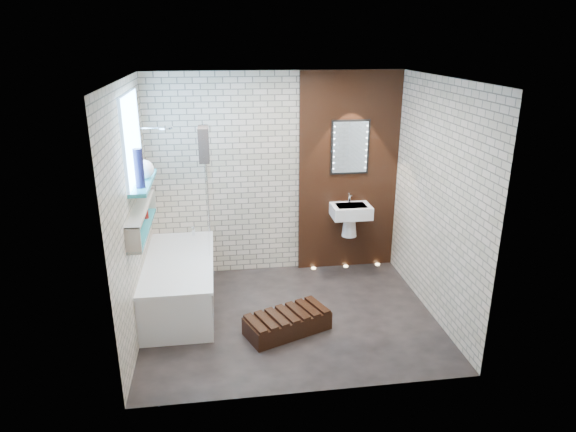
{
  "coord_description": "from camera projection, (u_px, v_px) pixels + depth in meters",
  "views": [
    {
      "loc": [
        -0.72,
        -4.97,
        2.98
      ],
      "look_at": [
        0.0,
        0.15,
        1.15
      ],
      "focal_mm": 31.75,
      "sensor_mm": 36.0,
      "label": 1
    }
  ],
  "objects": [
    {
      "name": "towel",
      "position": [
        204.0,
        144.0,
        5.65
      ],
      "size": [
        0.11,
        0.29,
        0.38
      ],
      "primitive_type": "cube",
      "color": "black",
      "rests_on": "bath_screen"
    },
    {
      "name": "room_shell",
      "position": [
        290.0,
        207.0,
        5.3
      ],
      "size": [
        3.24,
        3.2,
        2.6
      ],
      "color": "#ACA289",
      "rests_on": "ground"
    },
    {
      "name": "display_niche",
      "position": [
        142.0,
        218.0,
        5.27
      ],
      "size": [
        0.14,
        1.3,
        0.26
      ],
      "color": "teal",
      "rests_on": "room_shell"
    },
    {
      "name": "floor_uplights",
      "position": [
        346.0,
        266.0,
        6.98
      ],
      "size": [
        0.96,
        0.06,
        0.01
      ],
      "color": "#FFD899",
      "rests_on": "ground"
    },
    {
      "name": "led_mirror",
      "position": [
        350.0,
        147.0,
        6.46
      ],
      "size": [
        0.5,
        0.02,
        0.7
      ],
      "color": "black",
      "rests_on": "walnut_panel"
    },
    {
      "name": "washbasin",
      "position": [
        350.0,
        215.0,
        6.6
      ],
      "size": [
        0.5,
        0.36,
        0.58
      ],
      "color": "white",
      "rests_on": "walnut_panel"
    },
    {
      "name": "ground",
      "position": [
        290.0,
        316.0,
        5.73
      ],
      "size": [
        3.2,
        3.2,
        0.0
      ],
      "primitive_type": "plane",
      "color": "black",
      "rests_on": "ground"
    },
    {
      "name": "clerestory_window",
      "position": [
        134.0,
        148.0,
        5.22
      ],
      "size": [
        0.18,
        1.0,
        0.94
      ],
      "color": "#7FADE0",
      "rests_on": "room_shell"
    },
    {
      "name": "bath_screen",
      "position": [
        207.0,
        188.0,
        6.02
      ],
      "size": [
        0.01,
        0.78,
        1.4
      ],
      "primitive_type": "cube",
      "color": "white",
      "rests_on": "bathtub"
    },
    {
      "name": "niche_bottles",
      "position": [
        141.0,
        224.0,
        5.21
      ],
      "size": [
        0.06,
        0.78,
        0.14
      ],
      "color": "maroon",
      "rests_on": "display_niche"
    },
    {
      "name": "bathtub",
      "position": [
        180.0,
        282.0,
        5.9
      ],
      "size": [
        0.79,
        1.74,
        0.7
      ],
      "color": "white",
      "rests_on": "ground"
    },
    {
      "name": "walnut_panel",
      "position": [
        348.0,
        173.0,
        6.61
      ],
      "size": [
        1.3,
        0.06,
        2.6
      ],
      "primitive_type": "cube",
      "color": "black",
      "rests_on": "ground"
    },
    {
      "name": "walnut_step",
      "position": [
        287.0,
        323.0,
        5.41
      ],
      "size": [
        0.97,
        0.7,
        0.2
      ],
      "primitive_type": "cube",
      "rotation": [
        0.0,
        0.0,
        0.39
      ],
      "color": "black",
      "rests_on": "ground"
    },
    {
      "name": "shower_head",
      "position": [
        165.0,
        128.0,
        5.78
      ],
      "size": [
        0.18,
        0.18,
        0.02
      ],
      "primitive_type": "cylinder",
      "color": "silver",
      "rests_on": "room_shell"
    },
    {
      "name": "sill_vases",
      "position": [
        143.0,
        169.0,
        5.28
      ],
      "size": [
        0.2,
        0.49,
        0.4
      ],
      "color": "white",
      "rests_on": "clerestory_window"
    }
  ]
}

